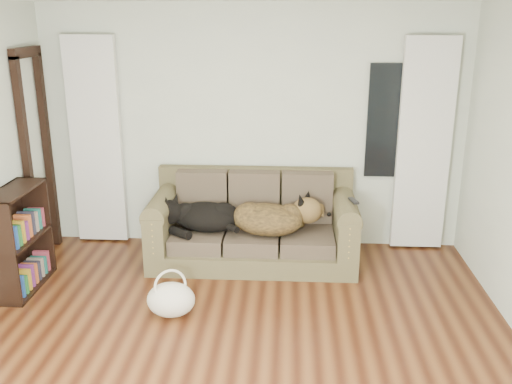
# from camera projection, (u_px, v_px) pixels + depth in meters

# --- Properties ---
(floor) EXTENTS (5.00, 5.00, 0.00)m
(floor) POSITION_uv_depth(u_px,v_px,m) (232.00, 374.00, 4.13)
(floor) COLOR #38180B
(floor) RESTS_ON ground
(wall_back) EXTENTS (4.50, 0.04, 2.60)m
(wall_back) POSITION_uv_depth(u_px,v_px,m) (253.00, 129.00, 6.11)
(wall_back) COLOR beige
(wall_back) RESTS_ON ground
(curtain_left) EXTENTS (0.55, 0.08, 2.25)m
(curtain_left) POSITION_uv_depth(u_px,v_px,m) (96.00, 142.00, 6.17)
(curtain_left) COLOR silver
(curtain_left) RESTS_ON ground
(curtain_right) EXTENTS (0.55, 0.08, 2.25)m
(curtain_right) POSITION_uv_depth(u_px,v_px,m) (424.00, 146.00, 5.98)
(curtain_right) COLOR silver
(curtain_right) RESTS_ON ground
(window_pane) EXTENTS (0.50, 0.03, 1.20)m
(window_pane) POSITION_uv_depth(u_px,v_px,m) (391.00, 121.00, 5.97)
(window_pane) COLOR black
(window_pane) RESTS_ON wall_back
(door_casing) EXTENTS (0.07, 0.60, 2.10)m
(door_casing) POSITION_uv_depth(u_px,v_px,m) (38.00, 159.00, 5.88)
(door_casing) COLOR black
(door_casing) RESTS_ON ground
(sofa) EXTENTS (2.09, 0.90, 0.86)m
(sofa) POSITION_uv_depth(u_px,v_px,m) (253.00, 220.00, 5.87)
(sofa) COLOR #3F3B1D
(sofa) RESTS_ON floor
(dog_black_lab) EXTENTS (0.77, 0.61, 0.29)m
(dog_black_lab) POSITION_uv_depth(u_px,v_px,m) (202.00, 218.00, 5.84)
(dog_black_lab) COLOR black
(dog_black_lab) RESTS_ON sofa
(dog_shepherd) EXTENTS (0.85, 0.67, 0.33)m
(dog_shepherd) POSITION_uv_depth(u_px,v_px,m) (272.00, 220.00, 5.76)
(dog_shepherd) COLOR black
(dog_shepherd) RESTS_ON sofa
(tv_remote) EXTENTS (0.09, 0.19, 0.02)m
(tv_remote) POSITION_uv_depth(u_px,v_px,m) (354.00, 201.00, 5.58)
(tv_remote) COLOR black
(tv_remote) RESTS_ON sofa
(tote_bag) EXTENTS (0.46, 0.38, 0.30)m
(tote_bag) POSITION_uv_depth(u_px,v_px,m) (171.00, 299.00, 4.86)
(tote_bag) COLOR beige
(tote_bag) RESTS_ON floor
(bookshelf) EXTENTS (0.32, 0.79, 0.97)m
(bookshelf) POSITION_uv_depth(u_px,v_px,m) (19.00, 238.00, 5.27)
(bookshelf) COLOR black
(bookshelf) RESTS_ON floor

